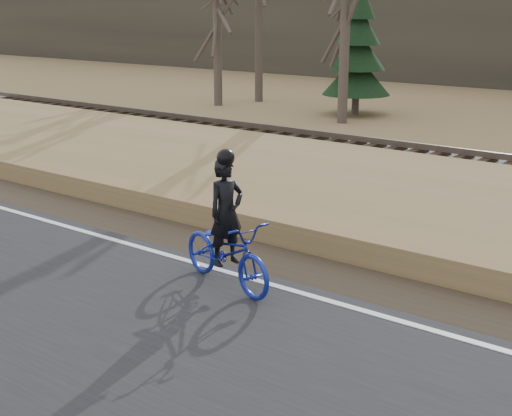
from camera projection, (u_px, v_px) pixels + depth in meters
The scene contains 11 objects.
ground at pixel (156, 261), 11.83m from camera, with size 120.00×120.00×0.00m, color #8E6A48.
road at pixel (28, 308), 9.91m from camera, with size 120.00×6.00×0.06m, color black.
edge_line at pixel (164, 254), 11.97m from camera, with size 120.00×0.12×0.01m, color silver.
shoulder at pixel (203, 241), 12.75m from camera, with size 120.00×1.60×0.04m, color #473A2B.
embankment at pixel (297, 196), 14.99m from camera, with size 120.00×5.00×0.44m, color #8E6A48.
ballast at pixel (382, 165), 17.89m from camera, with size 120.00×3.00×0.45m, color slate.
railroad at pixel (383, 153), 17.81m from camera, with size 120.00×2.40×0.29m.
cyclist at pixel (227, 244), 10.47m from camera, with size 2.12×1.18×2.08m.
bare_tree_far_left at pixel (217, 17), 29.07m from camera, with size 0.36×0.36×7.24m, color #50453B.
bare_tree_near_left at pixel (345, 21), 24.61m from camera, with size 0.36×0.36×7.12m, color #50453B.
conifer at pixel (357, 51), 26.88m from camera, with size 2.60×2.60×5.07m.
Camera 1 is at (8.07, -7.85, 4.11)m, focal length 50.00 mm.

